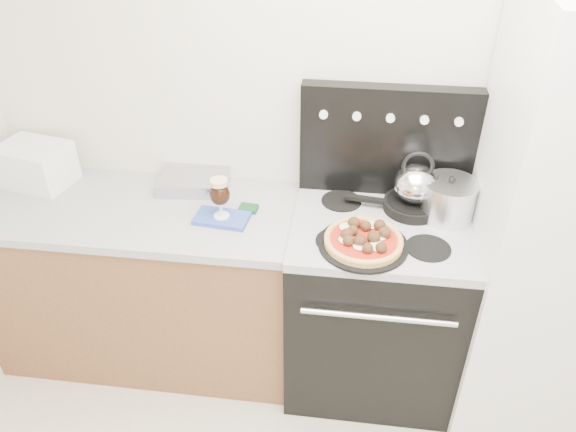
% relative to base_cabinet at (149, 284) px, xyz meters
% --- Properties ---
extents(room_shell, '(3.52, 3.01, 2.52)m').
position_rel_base_cabinet_xyz_m(room_shell, '(1.02, -0.91, 0.82)').
color(room_shell, beige).
rests_on(room_shell, ground).
extents(base_cabinet, '(1.45, 0.60, 0.86)m').
position_rel_base_cabinet_xyz_m(base_cabinet, '(0.00, 0.00, 0.00)').
color(base_cabinet, brown).
rests_on(base_cabinet, ground).
extents(countertop, '(1.48, 0.63, 0.04)m').
position_rel_base_cabinet_xyz_m(countertop, '(0.00, 0.00, 0.45)').
color(countertop, '#ABABAF').
rests_on(countertop, base_cabinet).
extents(stove_body, '(0.76, 0.65, 0.88)m').
position_rel_base_cabinet_xyz_m(stove_body, '(1.10, -0.02, 0.01)').
color(stove_body, black).
rests_on(stove_body, ground).
extents(cooktop, '(0.76, 0.65, 0.04)m').
position_rel_base_cabinet_xyz_m(cooktop, '(1.10, -0.02, 0.47)').
color(cooktop, '#ADADB2').
rests_on(cooktop, stove_body).
extents(backguard, '(0.76, 0.08, 0.50)m').
position_rel_base_cabinet_xyz_m(backguard, '(1.10, 0.25, 0.74)').
color(backguard, black).
rests_on(backguard, cooktop).
extents(fridge, '(0.64, 0.68, 1.90)m').
position_rel_base_cabinet_xyz_m(fridge, '(1.80, -0.05, 0.52)').
color(fridge, silver).
rests_on(fridge, ground).
extents(toaster_oven, '(0.35, 0.29, 0.19)m').
position_rel_base_cabinet_xyz_m(toaster_oven, '(-0.51, 0.14, 0.57)').
color(toaster_oven, white).
rests_on(toaster_oven, countertop).
extents(foil_sheet, '(0.34, 0.26, 0.06)m').
position_rel_base_cabinet_xyz_m(foil_sheet, '(0.23, 0.20, 0.50)').
color(foil_sheet, silver).
rests_on(foil_sheet, countertop).
extents(oven_mitt, '(0.24, 0.16, 0.02)m').
position_rel_base_cabinet_xyz_m(oven_mitt, '(0.42, -0.06, 0.48)').
color(oven_mitt, '#344FB1').
rests_on(oven_mitt, countertop).
extents(beer_glass, '(0.11, 0.11, 0.19)m').
position_rel_base_cabinet_xyz_m(beer_glass, '(0.42, -0.06, 0.58)').
color(beer_glass, black).
rests_on(beer_glass, oven_mitt).
extents(pizza_pan, '(0.44, 0.44, 0.01)m').
position_rel_base_cabinet_xyz_m(pizza_pan, '(1.03, -0.19, 0.50)').
color(pizza_pan, black).
rests_on(pizza_pan, cooktop).
extents(pizza, '(0.37, 0.37, 0.04)m').
position_rel_base_cabinet_xyz_m(pizza, '(1.03, -0.19, 0.52)').
color(pizza, tan).
rests_on(pizza, pizza_pan).
extents(skillet, '(0.28, 0.28, 0.04)m').
position_rel_base_cabinet_xyz_m(skillet, '(1.23, 0.10, 0.51)').
color(skillet, black).
rests_on(skillet, cooktop).
extents(tea_kettle, '(0.23, 0.23, 0.20)m').
position_rel_base_cabinet_xyz_m(tea_kettle, '(1.23, 0.10, 0.63)').
color(tea_kettle, white).
rests_on(tea_kettle, skillet).
extents(stock_pot, '(0.25, 0.25, 0.16)m').
position_rel_base_cabinet_xyz_m(stock_pot, '(1.37, 0.06, 0.57)').
color(stock_pot, silver).
rests_on(stock_pot, cooktop).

